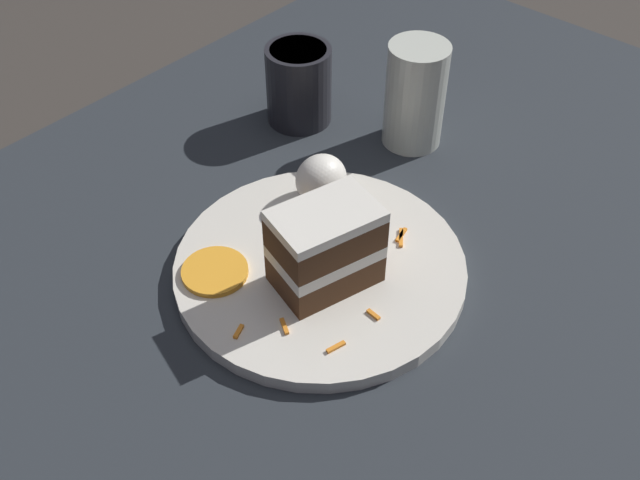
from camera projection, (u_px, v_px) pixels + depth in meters
ground_plane at (285, 317)px, 0.76m from camera, size 6.00×6.00×0.00m
dining_table at (284, 306)px, 0.75m from camera, size 1.37×0.84×0.03m
plate at (320, 267)px, 0.75m from camera, size 0.29×0.29×0.02m
cake_slice at (325, 247)px, 0.70m from camera, size 0.11×0.09×0.09m
cream_dollop at (321, 179)px, 0.80m from camera, size 0.06×0.05×0.05m
orange_garnish at (215, 271)px, 0.73m from camera, size 0.07×0.07×0.01m
carrot_shreds_scatter at (331, 270)px, 0.74m from camera, size 0.22×0.16×0.00m
drinking_glass at (414, 102)px, 0.88m from camera, size 0.07×0.07×0.13m
coffee_mug at (299, 82)px, 0.91m from camera, size 0.08×0.08×0.10m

